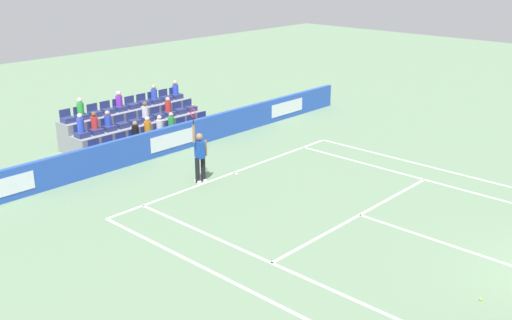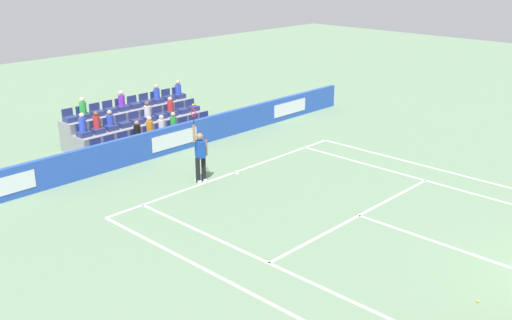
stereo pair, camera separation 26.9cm
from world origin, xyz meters
The scene contains 12 objects.
line_baseline centered at (0.00, -11.89, 0.00)m, with size 10.97×0.10×0.01m, color white.
line_service centered at (0.00, -6.40, 0.00)m, with size 8.23×0.10×0.01m, color white.
line_centre_service centered at (0.00, -3.20, 0.00)m, with size 0.10×6.40×0.01m, color white.
line_singles_sideline_left centered at (4.12, -5.95, 0.00)m, with size 0.10×11.89×0.01m, color white.
line_singles_sideline_right centered at (-4.12, -5.95, 0.00)m, with size 0.10×11.89×0.01m, color white.
line_doubles_sideline_left centered at (5.49, -5.95, 0.00)m, with size 0.10×11.89×0.01m, color white.
line_doubles_sideline_right centered at (-5.49, -5.95, 0.00)m, with size 0.10×11.89×0.01m, color white.
line_centre_mark centered at (0.00, -11.79, 0.00)m, with size 0.10×0.20×0.01m, color white.
sponsor_barrier centered at (0.00, -15.40, 0.55)m, with size 21.32×0.22×1.09m.
tennis_player centered at (1.44, -12.10, 0.99)m, with size 0.52×0.39×2.85m.
stadium_stand centered at (0.01, -17.71, 0.56)m, with size 6.20×2.85×2.14m.
loose_tennis_ball centered at (2.13, -1.66, 0.03)m, with size 0.07×0.07×0.07m, color #D1E533.
Camera 2 is at (14.33, 2.89, 7.68)m, focal length 41.92 mm.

